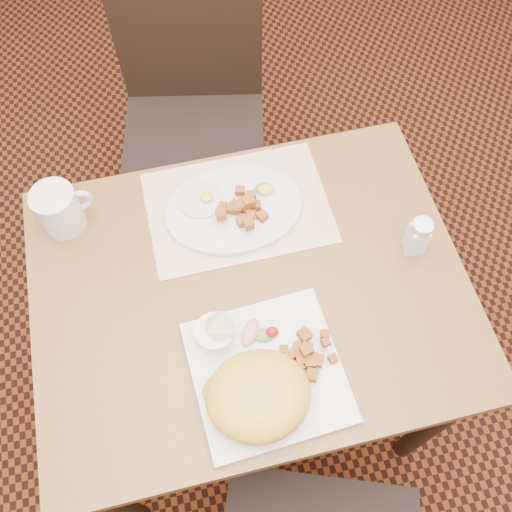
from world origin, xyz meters
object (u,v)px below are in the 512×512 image
object	(u,v)px
table	(251,308)
chair_far	(192,103)
salt_shaker	(418,236)
coffee_mug	(59,209)
plate_oval	(234,209)
plate_square	(267,372)

from	to	relation	value
table	chair_far	bearing A→B (deg)	90.72
salt_shaker	coffee_mug	world-z (taller)	coffee_mug
salt_shaker	coffee_mug	size ratio (longest dim) A/B	0.81
coffee_mug	salt_shaker	bearing A→B (deg)	-18.55
plate_oval	plate_square	bearing A→B (deg)	-92.67
plate_square	chair_far	bearing A→B (deg)	89.91
plate_oval	coffee_mug	world-z (taller)	coffee_mug
table	salt_shaker	bearing A→B (deg)	1.37
table	chair_far	size ratio (longest dim) A/B	0.93
chair_far	plate_square	distance (m)	0.93
chair_far	salt_shaker	distance (m)	0.85
chair_far	plate_oval	size ratio (longest dim) A/B	3.19
chair_far	coffee_mug	xyz separation A→B (m)	(-0.35, -0.47, 0.26)
plate_square	coffee_mug	xyz separation A→B (m)	(-0.35, 0.43, 0.05)
salt_shaker	plate_square	bearing A→B (deg)	-152.26
plate_square	salt_shaker	xyz separation A→B (m)	(0.37, 0.19, 0.04)
chair_far	salt_shaker	world-z (taller)	chair_far
chair_far	coffee_mug	bearing A→B (deg)	65.59
salt_shaker	coffee_mug	distance (m)	0.76
table	plate_square	world-z (taller)	plate_square
plate_square	table	bearing A→B (deg)	86.73
plate_oval	salt_shaker	bearing A→B (deg)	-27.12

